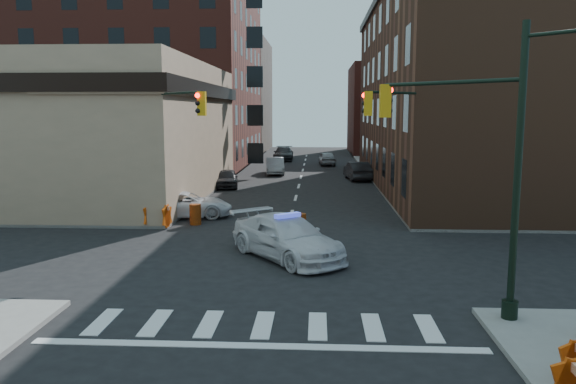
# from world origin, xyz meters

# --- Properties ---
(ground) EXTENTS (140.00, 140.00, 0.00)m
(ground) POSITION_xyz_m (0.00, 0.00, 0.00)
(ground) COLOR black
(ground) RESTS_ON ground
(sidewalk_nw) EXTENTS (34.00, 54.50, 0.15)m
(sidewalk_nw) POSITION_xyz_m (-23.00, 32.75, 0.07)
(sidewalk_nw) COLOR gray
(sidewalk_nw) RESTS_ON ground
(sidewalk_ne) EXTENTS (34.00, 54.50, 0.15)m
(sidewalk_ne) POSITION_xyz_m (23.00, 32.75, 0.07)
(sidewalk_ne) COLOR gray
(sidewalk_ne) RESTS_ON ground
(bank_building) EXTENTS (22.00, 22.00, 9.00)m
(bank_building) POSITION_xyz_m (-17.00, 16.50, 4.50)
(bank_building) COLOR tan
(bank_building) RESTS_ON ground
(apartment_block) EXTENTS (25.00, 25.00, 24.00)m
(apartment_block) POSITION_xyz_m (-18.50, 40.00, 12.00)
(apartment_block) COLOR #58231B
(apartment_block) RESTS_ON ground
(commercial_row_ne) EXTENTS (14.00, 34.00, 14.00)m
(commercial_row_ne) POSITION_xyz_m (13.00, 22.50, 7.00)
(commercial_row_ne) COLOR #533221
(commercial_row_ne) RESTS_ON ground
(filler_nw) EXTENTS (20.00, 18.00, 16.00)m
(filler_nw) POSITION_xyz_m (-16.00, 62.00, 8.00)
(filler_nw) COLOR brown
(filler_nw) RESTS_ON ground
(filler_ne) EXTENTS (16.00, 16.00, 12.00)m
(filler_ne) POSITION_xyz_m (14.00, 58.00, 6.00)
(filler_ne) COLOR #58231B
(filler_ne) RESTS_ON ground
(signal_pole_se) EXTENTS (5.40, 5.27, 8.00)m
(signal_pole_se) POSITION_xyz_m (6.04, -5.52, 4.61)
(signal_pole_se) COLOR black
(signal_pole_se) RESTS_ON sidewalk_se
(signal_pole_nw) EXTENTS (3.58, 3.67, 8.00)m
(signal_pole_nw) POSITION_xyz_m (-5.85, 5.34, 4.34)
(signal_pole_nw) COLOR black
(signal_pole_nw) RESTS_ON sidewalk_nw
(signal_pole_ne) EXTENTS (3.67, 3.58, 8.00)m
(signal_pole_ne) POSITION_xyz_m (5.84, 5.35, 4.34)
(signal_pole_ne) COLOR black
(signal_pole_ne) RESTS_ON sidewalk_ne
(tree_ne_near) EXTENTS (3.00, 3.00, 4.85)m
(tree_ne_near) POSITION_xyz_m (7.50, 26.00, 3.49)
(tree_ne_near) COLOR black
(tree_ne_near) RESTS_ON sidewalk_ne
(tree_ne_far) EXTENTS (3.00, 3.00, 4.85)m
(tree_ne_far) POSITION_xyz_m (7.50, 34.00, 3.49)
(tree_ne_far) COLOR black
(tree_ne_far) RESTS_ON sidewalk_ne
(police_car) EXTENTS (5.41, 6.02, 1.68)m
(police_car) POSITION_xyz_m (0.26, 0.32, 0.84)
(police_car) COLOR silver
(police_car) RESTS_ON ground
(pickup) EXTENTS (5.41, 3.16, 1.41)m
(pickup) POSITION_xyz_m (-5.80, 8.74, 0.71)
(pickup) COLOR silver
(pickup) RESTS_ON ground
(parked_car_wnear) EXTENTS (2.21, 4.31, 1.41)m
(parked_car_wnear) POSITION_xyz_m (-5.50, 21.02, 0.70)
(parked_car_wnear) COLOR black
(parked_car_wnear) RESTS_ON ground
(parked_car_wfar) EXTENTS (2.10, 4.83, 1.54)m
(parked_car_wfar) POSITION_xyz_m (-2.50, 30.39, 0.77)
(parked_car_wfar) COLOR gray
(parked_car_wfar) RESTS_ON ground
(parked_car_wdeep) EXTENTS (2.38, 5.61, 1.62)m
(parked_car_wdeep) POSITION_xyz_m (-2.60, 44.92, 0.81)
(parked_car_wdeep) COLOR black
(parked_car_wdeep) RESTS_ON ground
(parked_car_enear) EXTENTS (2.24, 4.89, 1.55)m
(parked_car_enear) POSITION_xyz_m (4.87, 26.32, 0.78)
(parked_car_enear) COLOR black
(parked_car_enear) RESTS_ON ground
(parked_car_efar) EXTENTS (1.96, 4.35, 1.45)m
(parked_car_efar) POSITION_xyz_m (2.50, 39.53, 0.73)
(parked_car_efar) COLOR #9A9EA2
(parked_car_efar) RESTS_ON ground
(pedestrian_a) EXTENTS (0.78, 0.68, 1.81)m
(pedestrian_a) POSITION_xyz_m (-10.74, 6.14, 1.05)
(pedestrian_a) COLOR black
(pedestrian_a) RESTS_ON sidewalk_nw
(pedestrian_b) EXTENTS (1.03, 0.93, 1.72)m
(pedestrian_b) POSITION_xyz_m (-11.73, 7.05, 1.01)
(pedestrian_b) COLOR black
(pedestrian_b) RESTS_ON sidewalk_nw
(pedestrian_c) EXTENTS (0.95, 0.84, 1.55)m
(pedestrian_c) POSITION_xyz_m (-13.00, 9.63, 0.92)
(pedestrian_c) COLOR #202430
(pedestrian_c) RESTS_ON sidewalk_nw
(barrel_road) EXTENTS (0.63, 0.63, 0.97)m
(barrel_road) POSITION_xyz_m (0.66, 4.90, 0.49)
(barrel_road) COLOR orange
(barrel_road) RESTS_ON ground
(barrel_bank) EXTENTS (0.77, 0.77, 1.06)m
(barrel_bank) POSITION_xyz_m (-4.84, 6.76, 0.53)
(barrel_bank) COLOR #D84C0A
(barrel_bank) RESTS_ON ground
(barricade_nw_a) EXTENTS (1.46, 0.94, 1.01)m
(barricade_nw_a) POSITION_xyz_m (-6.50, 5.70, 0.66)
(barricade_nw_a) COLOR #C64009
(barricade_nw_a) RESTS_ON sidewalk_nw
(barricade_nw_b) EXTENTS (1.38, 0.91, 0.95)m
(barricade_nw_b) POSITION_xyz_m (-10.95, 7.12, 0.62)
(barricade_nw_b) COLOR #C95109
(barricade_nw_b) RESTS_ON sidewalk_nw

